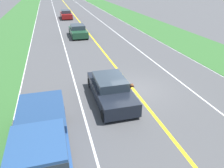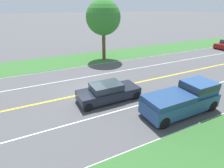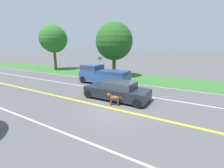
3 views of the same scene
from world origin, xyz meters
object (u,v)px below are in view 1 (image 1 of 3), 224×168
(car_trailing_mid, at_px, (66,15))
(dog, at_px, (129,86))
(pickup_truck, at_px, (41,139))
(ego_car, at_px, (111,90))
(car_trailing_near, at_px, (78,31))

(car_trailing_mid, bearing_deg, dog, 92.47)
(dog, xyz_separation_m, pickup_truck, (4.93, 4.19, 0.46))
(ego_car, distance_m, car_trailing_mid, 29.97)
(ego_car, bearing_deg, car_trailing_near, -90.80)
(car_trailing_mid, bearing_deg, ego_car, 90.11)
(ego_car, distance_m, car_trailing_near, 16.03)
(dog, relative_size, pickup_truck, 0.21)
(ego_car, relative_size, dog, 4.17)
(car_trailing_near, bearing_deg, ego_car, 89.20)
(ego_car, xyz_separation_m, car_trailing_mid, (0.06, -29.97, 0.01))
(ego_car, height_order, car_trailing_mid, car_trailing_mid)
(dog, xyz_separation_m, car_trailing_mid, (1.28, -29.61, 0.13))
(pickup_truck, bearing_deg, car_trailing_near, -101.21)
(pickup_truck, xyz_separation_m, car_trailing_near, (-3.94, -19.86, -0.34))
(car_trailing_near, height_order, car_trailing_mid, car_trailing_mid)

